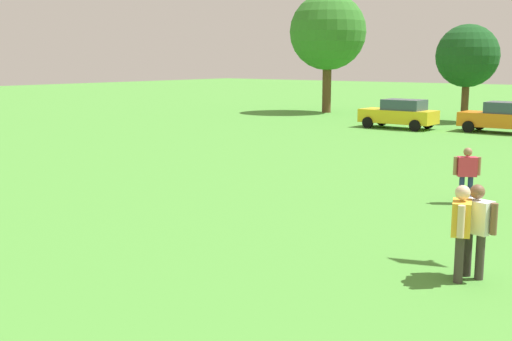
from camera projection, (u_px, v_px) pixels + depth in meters
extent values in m
plane|color=#4C9338|center=(433.00, 149.00, 28.34)|extent=(160.00, 160.00, 0.00)
cylinder|color=#3F3833|center=(480.00, 257.00, 11.48)|extent=(0.16, 0.16, 0.84)
cylinder|color=#3F3833|center=(467.00, 253.00, 11.67)|extent=(0.16, 0.16, 0.84)
cube|color=white|center=(476.00, 216.00, 11.45)|extent=(0.62, 0.43, 0.60)
cylinder|color=brown|center=(494.00, 219.00, 11.18)|extent=(0.12, 0.12, 0.56)
cylinder|color=brown|center=(459.00, 212.00, 11.71)|extent=(0.12, 0.12, 0.56)
sphere|color=brown|center=(477.00, 192.00, 11.37)|extent=(0.26, 0.26, 0.26)
cylinder|color=navy|center=(470.00, 190.00, 17.61)|extent=(0.14, 0.14, 0.76)
cylinder|color=navy|center=(461.00, 190.00, 17.64)|extent=(0.14, 0.14, 0.76)
cube|color=#D8334C|center=(467.00, 167.00, 17.51)|extent=(0.58, 0.51, 0.54)
cylinder|color=#936B4C|center=(479.00, 166.00, 17.48)|extent=(0.11, 0.11, 0.50)
cylinder|color=#936B4C|center=(455.00, 166.00, 17.54)|extent=(0.11, 0.11, 0.50)
sphere|color=#936B4C|center=(468.00, 152.00, 17.44)|extent=(0.24, 0.24, 0.24)
cylinder|color=#3F3833|center=(459.00, 259.00, 11.31)|extent=(0.16, 0.16, 0.85)
cylinder|color=#3F3833|center=(459.00, 255.00, 11.55)|extent=(0.16, 0.16, 0.85)
cube|color=yellow|center=(461.00, 218.00, 11.30)|extent=(0.49, 0.64, 0.60)
cylinder|color=beige|center=(461.00, 222.00, 10.97)|extent=(0.12, 0.12, 0.57)
cylinder|color=beige|center=(462.00, 212.00, 11.63)|extent=(0.12, 0.12, 0.57)
sphere|color=beige|center=(463.00, 193.00, 11.23)|extent=(0.27, 0.27, 0.27)
cube|color=yellow|center=(398.00, 116.00, 36.95)|extent=(4.30, 1.80, 0.76)
cube|color=#334756|center=(404.00, 105.00, 36.62)|extent=(2.24, 1.58, 0.60)
cylinder|color=black|center=(368.00, 122.00, 37.19)|extent=(0.64, 0.22, 0.64)
cylinder|color=black|center=(382.00, 120.00, 38.60)|extent=(0.64, 0.22, 0.64)
cylinder|color=black|center=(415.00, 126.00, 35.43)|extent=(0.64, 0.22, 0.64)
cylinder|color=black|center=(428.00, 123.00, 36.83)|extent=(0.64, 0.22, 0.64)
cube|color=orange|center=(501.00, 120.00, 34.62)|extent=(4.30, 1.80, 0.76)
cube|color=#334756|center=(509.00, 108.00, 34.30)|extent=(2.24, 1.58, 0.60)
cylinder|color=black|center=(468.00, 127.00, 34.87)|extent=(0.64, 0.22, 0.64)
cylinder|color=black|center=(480.00, 124.00, 36.27)|extent=(0.64, 0.22, 0.64)
cylinder|color=brown|center=(327.00, 89.00, 47.97)|extent=(0.66, 0.66, 3.57)
sphere|color=#337528|center=(328.00, 32.00, 47.26)|extent=(5.64, 5.64, 5.64)
cylinder|color=brown|center=(465.00, 102.00, 40.69)|extent=(0.46, 0.46, 2.49)
sphere|color=#194C1E|center=(467.00, 56.00, 40.19)|extent=(3.94, 3.94, 3.94)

